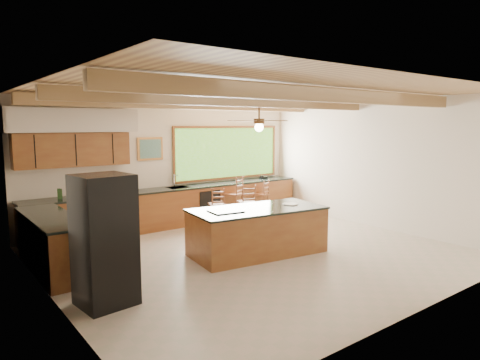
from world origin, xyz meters
TOP-DOWN VIEW (x-y plane):
  - ground at (0.00, 0.00)m, footprint 7.20×7.20m
  - room_shell at (-0.17, 0.65)m, footprint 7.27×6.54m
  - counter_run at (-0.82, 2.52)m, footprint 7.12×3.10m
  - island at (0.03, -0.02)m, footprint 2.64×1.50m
  - refrigerator at (-3.05, -0.54)m, footprint 0.75×0.74m
  - bar_stool_a at (0.50, 1.96)m, footprint 0.45×0.45m
  - bar_stool_b at (1.31, 2.39)m, footprint 0.54×0.54m
  - bar_stool_c at (1.06, 1.54)m, footprint 0.48×0.48m
  - bar_stool_d at (2.21, 2.40)m, footprint 0.46×0.46m

SIDE VIEW (x-z plane):
  - ground at x=0.00m, z-range 0.00..0.00m
  - island at x=0.03m, z-range -0.01..0.88m
  - counter_run at x=-0.82m, z-range -0.16..1.09m
  - bar_stool_a at x=0.50m, z-range 0.09..1.07m
  - bar_stool_d at x=2.21m, z-range 0.09..1.07m
  - bar_stool_c at x=1.06m, z-range 0.10..1.15m
  - bar_stool_b at x=1.31m, z-range 0.10..1.24m
  - refrigerator at x=-3.05m, z-range 0.00..1.77m
  - room_shell at x=-0.17m, z-range 0.70..3.72m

